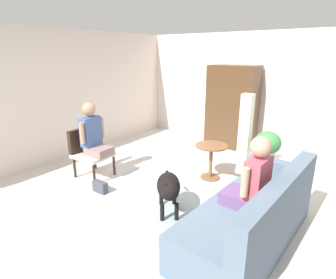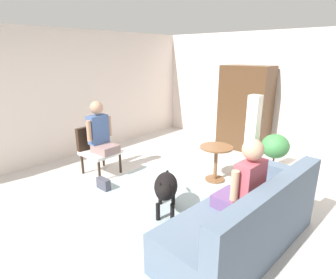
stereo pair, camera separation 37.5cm
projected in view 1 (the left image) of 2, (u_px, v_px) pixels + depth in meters
ground_plane at (159, 202)px, 4.04m from camera, size 8.15×8.15×0.00m
back_wall at (251, 90)px, 6.32m from camera, size 5.98×0.12×2.54m
left_wall at (58, 96)px, 5.44m from camera, size 0.12×7.39×2.54m
area_rug at (162, 209)px, 3.87m from camera, size 2.56×2.52×0.01m
couch at (253, 217)px, 3.11m from camera, size 0.96×2.10×0.89m
armchair at (89, 149)px, 4.83m from camera, size 0.61×0.59×0.84m
person_on_couch at (252, 179)px, 2.97m from camera, size 0.48×0.53×0.82m
person_on_armchair at (93, 133)px, 4.66m from camera, size 0.49×0.50×0.88m
round_end_table at (211, 157)px, 4.71m from camera, size 0.55×0.55×0.61m
dog at (169, 187)px, 3.64m from camera, size 0.63×0.74×0.62m
potted_plant at (267, 148)px, 4.63m from camera, size 0.44×0.44×0.86m
column_lamp at (245, 137)px, 4.72m from camera, size 0.20×0.20×1.45m
armoire_cabinet at (232, 107)px, 6.26m from camera, size 1.07×0.56×1.84m
handbag at (100, 187)px, 4.31m from camera, size 0.25×0.10×0.18m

